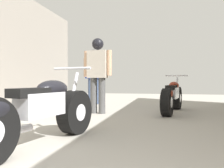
{
  "coord_description": "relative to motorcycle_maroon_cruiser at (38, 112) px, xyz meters",
  "views": [
    {
      "loc": [
        0.77,
        -0.34,
        0.74
      ],
      "look_at": [
        -0.14,
        3.67,
        0.69
      ],
      "focal_mm": 36.89,
      "sensor_mm": 36.0,
      "label": 1
    }
  ],
  "objects": [
    {
      "name": "mechanic_in_blue",
      "position": [
        -0.11,
        2.74,
        0.64
      ],
      "size": [
        0.68,
        0.29,
        1.72
      ],
      "color": "#4C4C4C",
      "rests_on": "ground_plane"
    },
    {
      "name": "ground_plane",
      "position": [
        0.6,
        1.84,
        -0.39
      ],
      "size": [
        18.27,
        18.27,
        0.0
      ],
      "primitive_type": "plane",
      "color": "#A8A399"
    },
    {
      "name": "motorcycle_maroon_cruiser",
      "position": [
        0.0,
        0.0,
        0.0
      ],
      "size": [
        0.71,
        1.99,
        0.93
      ],
      "color": "black",
      "rests_on": "ground_plane"
    },
    {
      "name": "motorcycle_black_naked",
      "position": [
        1.55,
        3.24,
        -0.01
      ],
      "size": [
        0.68,
        1.92,
        0.9
      ],
      "color": "black",
      "rests_on": "ground_plane"
    },
    {
      "name": "mechanic_with_helmet",
      "position": [
        -0.83,
        4.67,
        0.65
      ],
      "size": [
        0.53,
        0.58,
        1.73
      ],
      "color": "#384766",
      "rests_on": "ground_plane"
    }
  ]
}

